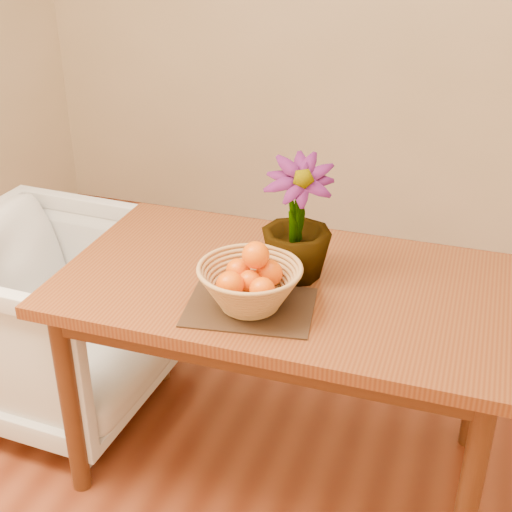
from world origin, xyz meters
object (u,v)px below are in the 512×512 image
(potted_plant, at_px, (297,220))
(armchair, at_px, (55,309))
(table, at_px, (285,305))
(wicker_basket, at_px, (250,288))

(potted_plant, distance_m, armchair, 1.10)
(potted_plant, height_order, armchair, potted_plant)
(table, xyz_separation_m, potted_plant, (0.02, 0.04, 0.28))
(wicker_basket, relative_size, armchair, 0.37)
(table, bearing_deg, potted_plant, 64.46)
(wicker_basket, distance_m, potted_plant, 0.27)
(wicker_basket, xyz_separation_m, potted_plant, (0.07, 0.23, 0.13))
(wicker_basket, bearing_deg, potted_plant, 72.35)
(potted_plant, bearing_deg, armchair, 164.49)
(wicker_basket, height_order, potted_plant, potted_plant)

